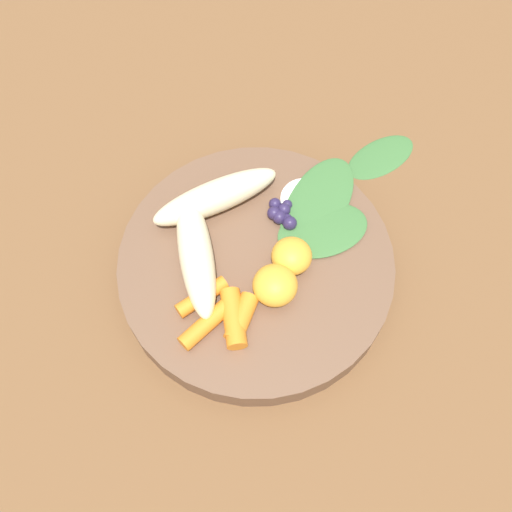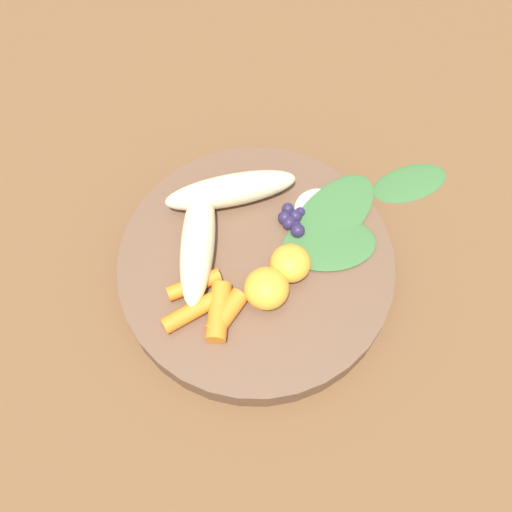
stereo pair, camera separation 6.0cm
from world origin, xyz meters
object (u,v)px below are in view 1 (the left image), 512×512
bowl (256,267)px  banana_peeled_right (216,197)px  banana_peeled_left (196,254)px  kale_leaf_stray (381,156)px  orange_segment_near (292,256)px

bowl → banana_peeled_right: bearing=150.4°
bowl → banana_peeled_left: size_ratio=2.03×
banana_peeled_right → kale_leaf_stray: 0.21m
bowl → banana_peeled_left: (-0.05, -0.03, 0.03)m
banana_peeled_right → orange_segment_near: size_ratio=3.41×
banana_peeled_right → kale_leaf_stray: banana_peeled_right is taller
bowl → orange_segment_near: 0.05m
banana_peeled_right → kale_leaf_stray: size_ratio=1.53×
bowl → orange_segment_near: (0.03, 0.01, 0.03)m
bowl → orange_segment_near: orange_segment_near is taller
orange_segment_near → kale_leaf_stray: bearing=81.7°
bowl → orange_segment_near: size_ratio=6.94×
banana_peeled_left → orange_segment_near: banana_peeled_left is taller
banana_peeled_left → kale_leaf_stray: bearing=115.7°
banana_peeled_left → banana_peeled_right: size_ratio=1.00×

